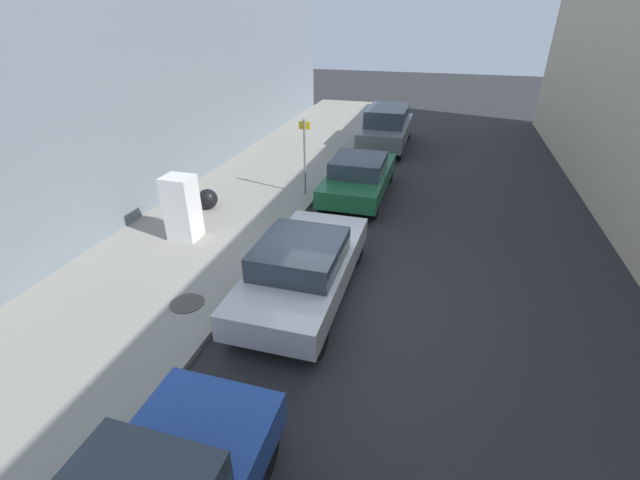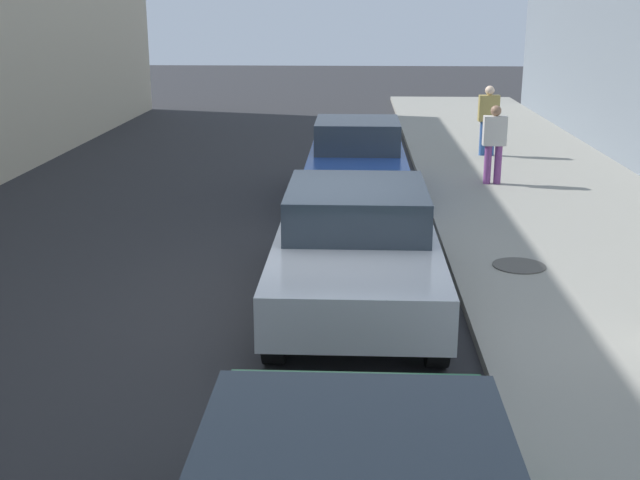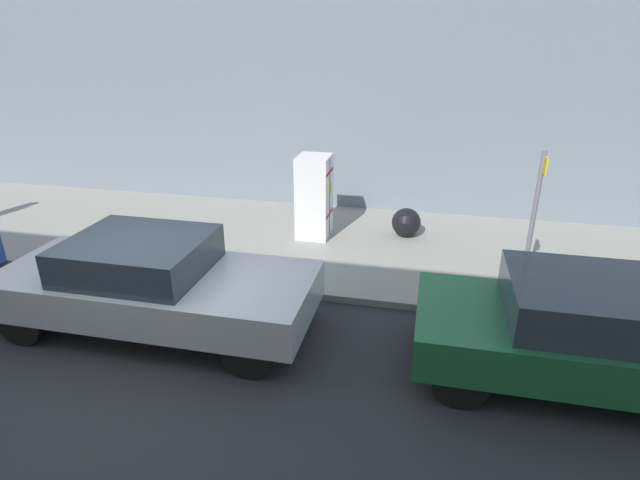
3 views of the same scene
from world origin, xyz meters
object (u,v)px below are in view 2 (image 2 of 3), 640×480
(pedestrian_standing_near, at_px, (494,140))
(parked_hatchback_blue, at_px, (357,160))
(pedestrian_walking_far, at_px, (488,116))
(parked_sedan_silver, at_px, (356,244))

(pedestrian_standing_near, relative_size, parked_hatchback_blue, 0.39)
(pedestrian_walking_far, height_order, parked_hatchback_blue, pedestrian_walking_far)
(parked_hatchback_blue, bearing_deg, pedestrian_standing_near, -161.47)
(pedestrian_walking_far, bearing_deg, parked_hatchback_blue, -172.64)
(parked_sedan_silver, bearing_deg, pedestrian_walking_far, -107.64)
(pedestrian_standing_near, relative_size, parked_sedan_silver, 0.33)
(pedestrian_standing_near, distance_m, parked_sedan_silver, 6.85)
(parked_sedan_silver, bearing_deg, pedestrian_standing_near, -112.63)
(pedestrian_walking_far, height_order, parked_sedan_silver, pedestrian_walking_far)
(pedestrian_walking_far, xyz_separation_m, parked_hatchback_blue, (3.00, 4.00, -0.30))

